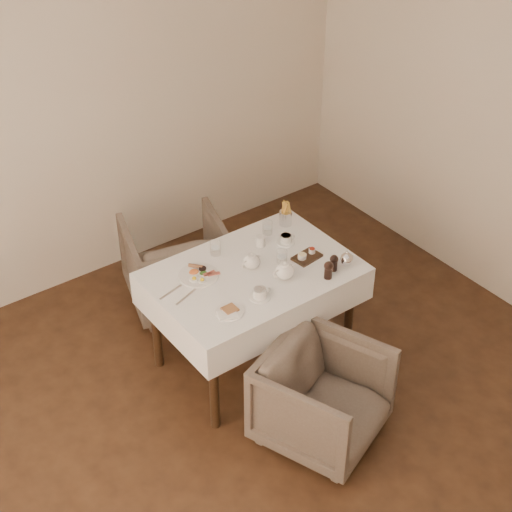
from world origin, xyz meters
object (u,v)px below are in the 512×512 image
object	(u,v)px
armchair_far	(177,263)
breakfast_plate	(199,274)
teapot_centre	(252,260)
armchair_near	(323,398)
table	(253,286)

from	to	relation	value
armchair_far	breakfast_plate	distance (m)	0.86
armchair_far	breakfast_plate	bearing A→B (deg)	87.54
armchair_far	breakfast_plate	world-z (taller)	breakfast_plate
teapot_centre	armchair_near	bearing A→B (deg)	-101.16
armchair_near	teapot_centre	distance (m)	0.96
table	armchair_far	world-z (taller)	table
armchair_near	armchair_far	distance (m)	1.65
armchair_near	breakfast_plate	world-z (taller)	breakfast_plate
armchair_near	teapot_centre	world-z (taller)	teapot_centre
table	teapot_centre	size ratio (longest dim) A/B	8.53
table	breakfast_plate	size ratio (longest dim) A/B	5.05
table	breakfast_plate	world-z (taller)	breakfast_plate
teapot_centre	breakfast_plate	bearing A→B (deg)	150.54
table	armchair_near	size ratio (longest dim) A/B	1.87
armchair_near	table	bearing A→B (deg)	64.68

